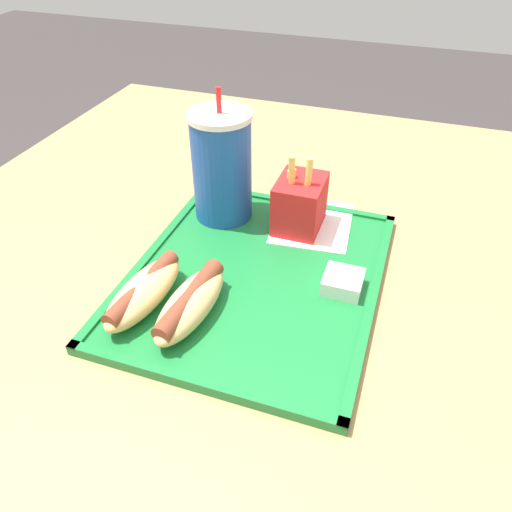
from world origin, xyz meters
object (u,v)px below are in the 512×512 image
fries_carton (299,204)px  sauce_cup_mayo (343,282)px  hot_dog_near (190,303)px  hot_dog_far (144,292)px  soda_cup (222,166)px

fries_carton → sauce_cup_mayo: size_ratio=2.44×
hot_dog_near → sauce_cup_mayo: bearing=-56.5°
hot_dog_far → sauce_cup_mayo: 0.25m
fries_carton → hot_dog_near: bearing=162.2°
hot_dog_far → hot_dog_near: (0.00, -0.06, 0.00)m
sauce_cup_mayo → hot_dog_near: bearing=123.5°
fries_carton → sauce_cup_mayo: 0.15m
hot_dog_far → sauce_cup_mayo: (0.11, -0.22, -0.01)m
soda_cup → hot_dog_far: 0.23m
hot_dog_far → sauce_cup_mayo: size_ratio=2.98×
hot_dog_near → fries_carton: (0.22, -0.07, 0.02)m
soda_cup → fries_carton: size_ratio=1.66×
hot_dog_far → sauce_cup_mayo: bearing=-64.5°
hot_dog_near → sauce_cup_mayo: 0.19m
hot_dog_far → fries_carton: bearing=-31.0°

